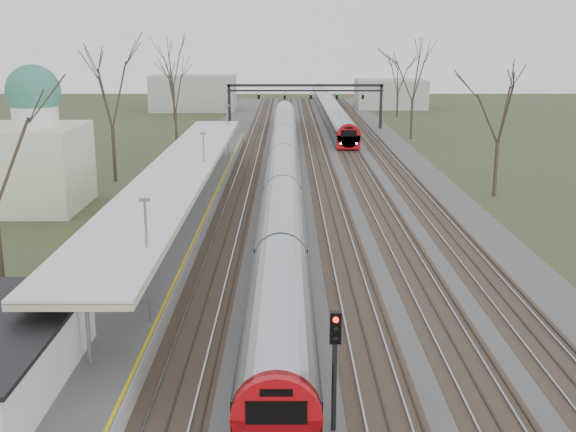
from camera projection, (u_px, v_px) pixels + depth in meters
name	position (u px, v px, depth m)	size (l,w,h in m)	color
track_bed	(313.00, 167.00, 69.01)	(24.00, 160.00, 0.22)	#474442
platform	(192.00, 203.00, 51.90)	(3.50, 69.00, 1.00)	#9E9B93
canopy	(181.00, 167.00, 46.70)	(4.10, 50.00, 3.11)	slate
dome_building	(15.00, 158.00, 51.60)	(10.00, 8.00, 10.30)	beige
signal_gantry	(305.00, 93.00, 96.96)	(21.00, 0.59, 6.08)	black
tree_west_far	(110.00, 88.00, 60.28)	(5.50, 5.50, 11.33)	#2D231C
tree_east_far	(500.00, 103.00, 54.68)	(5.00, 5.00, 10.30)	#2D231C
train_near	(284.00, 162.00, 63.55)	(2.62, 90.21, 3.05)	#9EA1A8
train_far	(329.00, 107.00, 114.45)	(2.62, 75.21, 3.05)	#9EA1A8
passenger	(138.00, 286.00, 30.74)	(0.57, 0.38, 1.57)	#335763
signal_post	(335.00, 353.00, 21.95)	(0.35, 0.45, 4.10)	black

